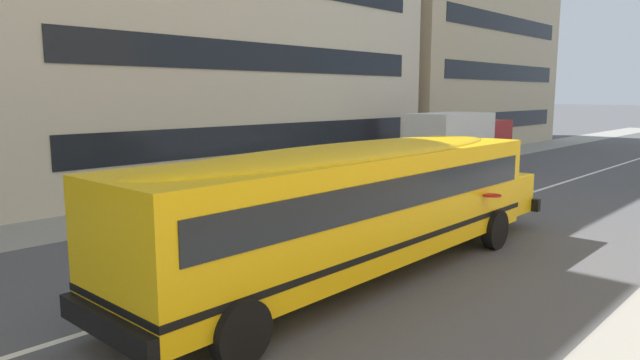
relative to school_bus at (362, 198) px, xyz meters
name	(u,v)px	position (x,y,z in m)	size (l,w,h in m)	color
ground_plane	(312,261)	(-0.03, 1.36, -1.61)	(400.00, 400.00, 0.00)	#4C4C4F
sidewalk_far	(142,214)	(-0.03, 8.64, -1.60)	(120.00, 3.00, 0.01)	gray
lane_centreline	(312,261)	(-0.03, 1.36, -1.61)	(110.00, 0.16, 0.01)	silver
school_bus	(362,198)	(0.00, 0.00, 0.00)	(12.15, 2.88, 2.71)	yellow
box_truck	(459,140)	(14.96, 6.11, -0.07)	(6.11, 2.63, 2.82)	maroon
apartment_block_far_right	(440,53)	(28.12, 15.22, 5.04)	(18.71, 10.22, 13.30)	#C6B28E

